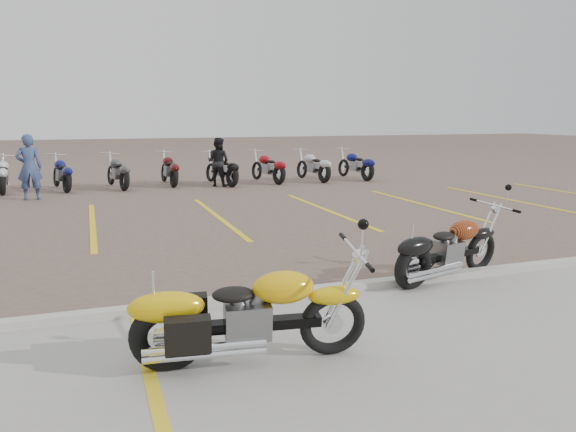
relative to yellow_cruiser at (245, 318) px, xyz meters
name	(u,v)px	position (x,y,z in m)	size (l,w,h in m)	color
ground	(272,258)	(1.43, 3.62, -0.45)	(100.00, 100.00, 0.00)	#6C584D
concrete_apron	(431,380)	(1.43, -0.88, -0.44)	(60.00, 5.00, 0.01)	#9E9B93
curb	(320,291)	(1.43, 1.62, -0.39)	(60.00, 0.18, 0.12)	#ADAAA3
parking_stripes	(218,217)	(1.43, 7.62, -0.44)	(38.00, 5.50, 0.01)	gold
apron_stripe	(163,428)	(-0.87, -0.88, -0.44)	(0.12, 5.00, 0.00)	gold
yellow_cruiser	(245,318)	(0.00, 0.00, 0.00)	(2.19, 0.45, 0.90)	black
flame_cruiser	(444,252)	(3.29, 1.63, -0.03)	(2.01, 0.69, 0.84)	black
person_a	(29,167)	(-2.80, 11.92, 0.45)	(0.65, 0.43, 1.79)	navy
person_b	(218,162)	(2.69, 13.16, 0.34)	(0.77, 0.60, 1.57)	black
bg_bike_row	(143,170)	(0.36, 13.75, 0.10)	(15.80, 2.08, 1.10)	black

